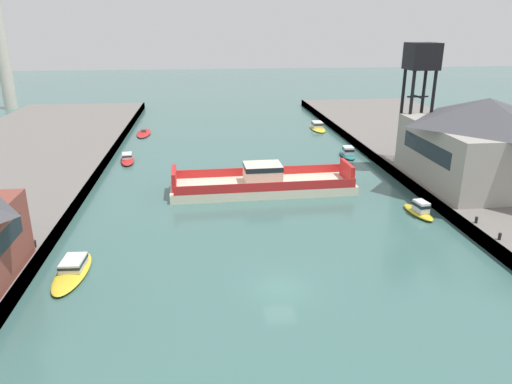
{
  "coord_description": "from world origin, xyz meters",
  "views": [
    {
      "loc": [
        -5.68,
        -32.91,
        19.88
      ],
      "look_at": [
        0.0,
        17.55,
        2.0
      ],
      "focal_mm": 33.44,
      "sensor_mm": 36.0,
      "label": 1
    }
  ],
  "objects_px": {
    "moored_boat_mid_left": "(127,159)",
    "moored_boat_near_right": "(419,210)",
    "moored_boat_far_right": "(144,133)",
    "chain_ferry": "(263,183)",
    "moored_boat_far_left": "(73,269)",
    "warehouse_shed": "(483,141)",
    "moored_boat_mid_right": "(348,153)",
    "smokestack_distant_a": "(0,40)",
    "moored_boat_near_left": "(317,126)",
    "crane_tower": "(421,67)"
  },
  "relations": [
    {
      "from": "moored_boat_mid_left",
      "to": "moored_boat_near_right",
      "type": "bearing_deg",
      "value": -36.38
    },
    {
      "from": "moored_boat_far_right",
      "to": "chain_ferry",
      "type": "bearing_deg",
      "value": -62.41
    },
    {
      "from": "moored_boat_far_left",
      "to": "warehouse_shed",
      "type": "distance_m",
      "value": 48.31
    },
    {
      "from": "moored_boat_mid_right",
      "to": "moored_boat_far_right",
      "type": "relative_size",
      "value": 0.74
    },
    {
      "from": "moored_boat_far_right",
      "to": "warehouse_shed",
      "type": "distance_m",
      "value": 59.73
    },
    {
      "from": "moored_boat_mid_right",
      "to": "smokestack_distant_a",
      "type": "xyz_separation_m",
      "value": [
        -70.15,
        53.8,
        15.85
      ]
    },
    {
      "from": "moored_boat_mid_right",
      "to": "warehouse_shed",
      "type": "height_order",
      "value": "warehouse_shed"
    },
    {
      "from": "moored_boat_mid_left",
      "to": "moored_boat_far_right",
      "type": "relative_size",
      "value": 0.77
    },
    {
      "from": "moored_boat_near_left",
      "to": "crane_tower",
      "type": "relative_size",
      "value": 0.47
    },
    {
      "from": "moored_boat_near_right",
      "to": "crane_tower",
      "type": "bearing_deg",
      "value": 69.87
    },
    {
      "from": "moored_boat_mid_left",
      "to": "warehouse_shed",
      "type": "relative_size",
      "value": 0.36
    },
    {
      "from": "moored_boat_mid_left",
      "to": "warehouse_shed",
      "type": "height_order",
      "value": "warehouse_shed"
    },
    {
      "from": "moored_boat_mid_left",
      "to": "moored_boat_mid_right",
      "type": "height_order",
      "value": "moored_boat_mid_right"
    },
    {
      "from": "moored_boat_far_left",
      "to": "warehouse_shed",
      "type": "height_order",
      "value": "warehouse_shed"
    },
    {
      "from": "moored_boat_mid_right",
      "to": "moored_boat_far_right",
      "type": "xyz_separation_m",
      "value": [
        -34.08,
        20.34,
        -0.42
      ]
    },
    {
      "from": "moored_boat_near_left",
      "to": "moored_boat_far_left",
      "type": "distance_m",
      "value": 65.21
    },
    {
      "from": "smokestack_distant_a",
      "to": "moored_boat_near_right",
      "type": "bearing_deg",
      "value": -48.09
    },
    {
      "from": "moored_boat_near_left",
      "to": "crane_tower",
      "type": "height_order",
      "value": "crane_tower"
    },
    {
      "from": "moored_boat_near_right",
      "to": "crane_tower",
      "type": "height_order",
      "value": "crane_tower"
    },
    {
      "from": "moored_boat_near_left",
      "to": "moored_boat_mid_right",
      "type": "xyz_separation_m",
      "value": [
        -0.14,
        -21.16,
        0.06
      ]
    },
    {
      "from": "moored_boat_near_left",
      "to": "moored_boat_mid_right",
      "type": "bearing_deg",
      "value": -90.37
    },
    {
      "from": "moored_boat_far_right",
      "to": "crane_tower",
      "type": "relative_size",
      "value": 0.5
    },
    {
      "from": "moored_boat_mid_left",
      "to": "crane_tower",
      "type": "xyz_separation_m",
      "value": [
        41.01,
        -9.5,
        14.08
      ]
    },
    {
      "from": "moored_boat_far_right",
      "to": "smokestack_distant_a",
      "type": "bearing_deg",
      "value": 137.15
    },
    {
      "from": "moored_boat_mid_right",
      "to": "crane_tower",
      "type": "bearing_deg",
      "value": -53.0
    },
    {
      "from": "moored_boat_mid_right",
      "to": "crane_tower",
      "type": "height_order",
      "value": "crane_tower"
    },
    {
      "from": "moored_boat_near_right",
      "to": "moored_boat_mid_left",
      "type": "xyz_separation_m",
      "value": [
        -35.03,
        25.81,
        -0.18
      ]
    },
    {
      "from": "chain_ferry",
      "to": "moored_boat_mid_right",
      "type": "bearing_deg",
      "value": 44.2
    },
    {
      "from": "moored_boat_mid_left",
      "to": "warehouse_shed",
      "type": "xyz_separation_m",
      "value": [
        45.51,
        -19.04,
        6.06
      ]
    },
    {
      "from": "moored_boat_far_left",
      "to": "moored_boat_mid_left",
      "type": "bearing_deg",
      "value": 90.6
    },
    {
      "from": "smokestack_distant_a",
      "to": "moored_boat_far_left",
      "type": "bearing_deg",
      "value": -67.75
    },
    {
      "from": "moored_boat_mid_right",
      "to": "moored_boat_mid_left",
      "type": "bearing_deg",
      "value": 178.69
    },
    {
      "from": "moored_boat_near_left",
      "to": "smokestack_distant_a",
      "type": "relative_size",
      "value": 0.25
    },
    {
      "from": "moored_boat_far_left",
      "to": "smokestack_distant_a",
      "type": "relative_size",
      "value": 0.25
    },
    {
      "from": "moored_boat_near_right",
      "to": "smokestack_distant_a",
      "type": "xyz_separation_m",
      "value": [
        -70.73,
        78.82,
        15.83
      ]
    },
    {
      "from": "moored_boat_mid_left",
      "to": "moored_boat_mid_right",
      "type": "relative_size",
      "value": 1.05
    },
    {
      "from": "moored_boat_far_left",
      "to": "moored_boat_mid_right",
      "type": "bearing_deg",
      "value": 45.23
    },
    {
      "from": "moored_boat_near_left",
      "to": "moored_boat_far_right",
      "type": "xyz_separation_m",
      "value": [
        -34.22,
        -0.82,
        -0.36
      ]
    },
    {
      "from": "moored_boat_mid_right",
      "to": "smokestack_distant_a",
      "type": "bearing_deg",
      "value": 142.51
    },
    {
      "from": "chain_ferry",
      "to": "moored_boat_near_left",
      "type": "relative_size",
      "value": 2.98
    },
    {
      "from": "moored_boat_mid_right",
      "to": "warehouse_shed",
      "type": "relative_size",
      "value": 0.34
    },
    {
      "from": "warehouse_shed",
      "to": "moored_boat_near_left",
      "type": "bearing_deg",
      "value": 105.5
    },
    {
      "from": "chain_ferry",
      "to": "crane_tower",
      "type": "relative_size",
      "value": 1.41
    },
    {
      "from": "moored_boat_near_right",
      "to": "warehouse_shed",
      "type": "distance_m",
      "value": 13.79
    },
    {
      "from": "moored_boat_mid_right",
      "to": "moored_boat_far_right",
      "type": "distance_m",
      "value": 39.69
    },
    {
      "from": "moored_boat_near_right",
      "to": "smokestack_distant_a",
      "type": "bearing_deg",
      "value": 131.91
    },
    {
      "from": "warehouse_shed",
      "to": "crane_tower",
      "type": "xyz_separation_m",
      "value": [
        -4.5,
        9.54,
        8.02
      ]
    },
    {
      "from": "moored_boat_near_left",
      "to": "moored_boat_mid_left",
      "type": "height_order",
      "value": "moored_boat_near_left"
    },
    {
      "from": "crane_tower",
      "to": "moored_boat_far_right",
      "type": "bearing_deg",
      "value": 144.45
    },
    {
      "from": "moored_boat_far_left",
      "to": "moored_boat_far_right",
      "type": "relative_size",
      "value": 0.94
    }
  ]
}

